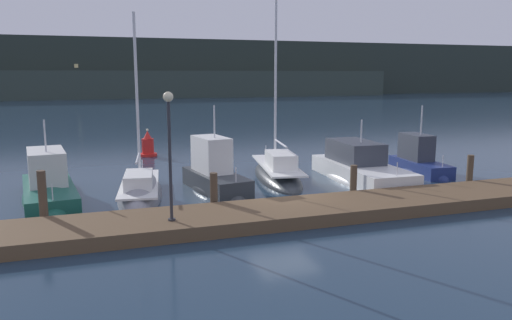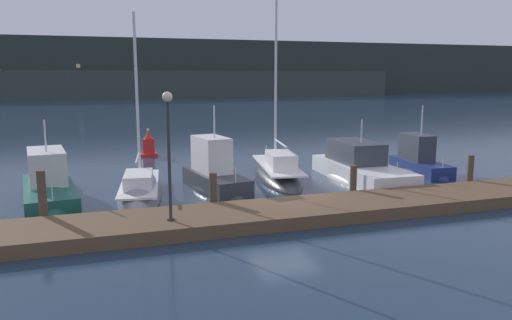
# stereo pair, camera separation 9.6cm
# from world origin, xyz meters

# --- Properties ---
(ground_plane) EXTENTS (400.00, 400.00, 0.00)m
(ground_plane) POSITION_xyz_m (0.00, 0.00, 0.00)
(ground_plane) COLOR #1E3347
(dock) EXTENTS (25.90, 2.80, 0.45)m
(dock) POSITION_xyz_m (0.00, -1.90, 0.23)
(dock) COLOR brown
(dock) RESTS_ON ground
(mooring_pile_0) EXTENTS (0.28, 0.28, 1.94)m
(mooring_pile_0) POSITION_xyz_m (-8.74, -0.25, 0.97)
(mooring_pile_0) COLOR #4C3D2D
(mooring_pile_0) RESTS_ON ground
(mooring_pile_1) EXTENTS (0.28, 0.28, 1.49)m
(mooring_pile_1) POSITION_xyz_m (-2.91, -0.25, 0.75)
(mooring_pile_1) COLOR #4C3D2D
(mooring_pile_1) RESTS_ON ground
(mooring_pile_2) EXTENTS (0.28, 0.28, 1.44)m
(mooring_pile_2) POSITION_xyz_m (2.91, -0.25, 0.72)
(mooring_pile_2) COLOR #4C3D2D
(mooring_pile_2) RESTS_ON ground
(mooring_pile_3) EXTENTS (0.28, 0.28, 1.55)m
(mooring_pile_3) POSITION_xyz_m (8.74, -0.25, 0.78)
(mooring_pile_3) COLOR #4C3D2D
(mooring_pile_3) RESTS_ON ground
(motorboat_berth_1) EXTENTS (2.82, 6.67, 3.93)m
(motorboat_berth_1) POSITION_xyz_m (-8.86, 3.98, 0.30)
(motorboat_berth_1) COLOR #195647
(motorboat_berth_1) RESTS_ON ground
(sailboat_berth_2) EXTENTS (2.74, 6.89, 8.42)m
(sailboat_berth_2) POSITION_xyz_m (-5.25, 3.28, 0.08)
(sailboat_berth_2) COLOR gray
(sailboat_berth_2) RESTS_ON ground
(motorboat_berth_3) EXTENTS (2.43, 5.06, 4.32)m
(motorboat_berth_3) POSITION_xyz_m (-2.01, 3.16, 0.44)
(motorboat_berth_3) COLOR #2D3338
(motorboat_berth_3) RESTS_ON ground
(sailboat_berth_4) EXTENTS (3.13, 7.35, 9.71)m
(sailboat_berth_4) POSITION_xyz_m (1.49, 4.63, 0.16)
(sailboat_berth_4) COLOR #2D3338
(sailboat_berth_4) RESTS_ON ground
(motorboat_berth_5) EXTENTS (2.86, 7.36, 3.59)m
(motorboat_berth_5) POSITION_xyz_m (5.22, 3.11, 0.29)
(motorboat_berth_5) COLOR white
(motorboat_berth_5) RESTS_ON ground
(motorboat_berth_6) EXTENTS (1.86, 4.65, 4.16)m
(motorboat_berth_6) POSITION_xyz_m (8.95, 3.59, 0.32)
(motorboat_berth_6) COLOR navy
(motorboat_berth_6) RESTS_ON ground
(channel_buoy) EXTENTS (1.11, 1.11, 1.73)m
(channel_buoy) POSITION_xyz_m (-3.71, 13.68, 0.62)
(channel_buoy) COLOR red
(channel_buoy) RESTS_ON ground
(dock_lamppost) EXTENTS (0.32, 0.32, 4.09)m
(dock_lamppost) POSITION_xyz_m (-4.81, -2.30, 3.18)
(dock_lamppost) COLOR #2D2D33
(dock_lamppost) RESTS_ON dock
(hillside_backdrop) EXTENTS (240.00, 23.00, 12.98)m
(hillside_backdrop) POSITION_xyz_m (-1.48, 102.46, 5.97)
(hillside_backdrop) COLOR #28332D
(hillside_backdrop) RESTS_ON ground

